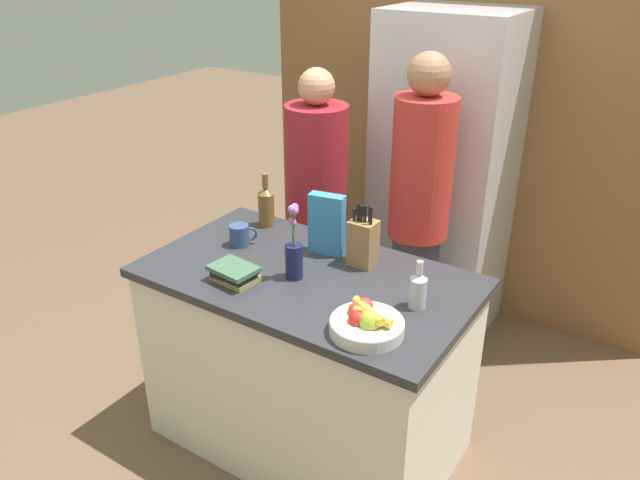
{
  "coord_description": "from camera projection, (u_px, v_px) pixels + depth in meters",
  "views": [
    {
      "loc": [
        1.33,
        -1.93,
        2.23
      ],
      "look_at": [
        0.0,
        0.1,
        1.04
      ],
      "focal_mm": 35.0,
      "sensor_mm": 36.0,
      "label": 1
    }
  ],
  "objects": [
    {
      "name": "cereal_box",
      "position": [
        327.0,
        224.0,
        2.8
      ],
      "size": [
        0.17,
        0.09,
        0.28
      ],
      "color": "teal",
      "rests_on": "kitchen_island"
    },
    {
      "name": "knife_block",
      "position": [
        363.0,
        242.0,
        2.71
      ],
      "size": [
        0.11,
        0.1,
        0.29
      ],
      "color": "olive",
      "rests_on": "kitchen_island"
    },
    {
      "name": "book_stack",
      "position": [
        235.0,
        273.0,
        2.61
      ],
      "size": [
        0.21,
        0.17,
        0.07
      ],
      "color": "#99844C",
      "rests_on": "kitchen_island"
    },
    {
      "name": "coffee_mug",
      "position": [
        240.0,
        235.0,
        2.9
      ],
      "size": [
        0.11,
        0.11,
        0.1
      ],
      "color": "#334770",
      "rests_on": "kitchen_island"
    },
    {
      "name": "bottle_oil",
      "position": [
        266.0,
        205.0,
        3.08
      ],
      "size": [
        0.08,
        0.08,
        0.27
      ],
      "color": "brown",
      "rests_on": "kitchen_island"
    },
    {
      "name": "person_at_sink",
      "position": [
        317.0,
        200.0,
        3.43
      ],
      "size": [
        0.34,
        0.34,
        1.64
      ],
      "rotation": [
        0.0,
        0.0,
        -0.31
      ],
      "color": "#383842",
      "rests_on": "ground_plane"
    },
    {
      "name": "back_wall_wood",
      "position": [
        462.0,
        106.0,
        3.77
      ],
      "size": [
        2.62,
        0.12,
        2.6
      ],
      "color": "brown",
      "rests_on": "ground_plane"
    },
    {
      "name": "ground_plane",
      "position": [
        309.0,
        437.0,
        3.08
      ],
      "size": [
        14.0,
        14.0,
        0.0
      ],
      "primitive_type": "plane",
      "color": "brown"
    },
    {
      "name": "person_in_blue",
      "position": [
        419.0,
        206.0,
        3.14
      ],
      "size": [
        0.31,
        0.31,
        1.76
      ],
      "rotation": [
        0.0,
        0.0,
        0.39
      ],
      "color": "#383842",
      "rests_on": "ground_plane"
    },
    {
      "name": "refrigerator",
      "position": [
        443.0,
        180.0,
        3.62
      ],
      "size": [
        0.7,
        0.62,
        1.9
      ],
      "color": "#B7B7BC",
      "rests_on": "ground_plane"
    },
    {
      "name": "fruit_bowl",
      "position": [
        366.0,
        323.0,
        2.27
      ],
      "size": [
        0.28,
        0.28,
        0.1
      ],
      "color": "silver",
      "rests_on": "kitchen_island"
    },
    {
      "name": "bottle_vinegar",
      "position": [
        418.0,
        289.0,
        2.4
      ],
      "size": [
        0.07,
        0.07,
        0.2
      ],
      "color": "#B2BCC1",
      "rests_on": "kitchen_island"
    },
    {
      "name": "flower_vase",
      "position": [
        294.0,
        253.0,
        2.6
      ],
      "size": [
        0.07,
        0.07,
        0.34
      ],
      "color": "#191E4C",
      "rests_on": "kitchen_island"
    },
    {
      "name": "kitchen_island",
      "position": [
        308.0,
        361.0,
        2.88
      ],
      "size": [
        1.42,
        0.82,
        0.92
      ],
      "color": "silver",
      "rests_on": "ground_plane"
    }
  ]
}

